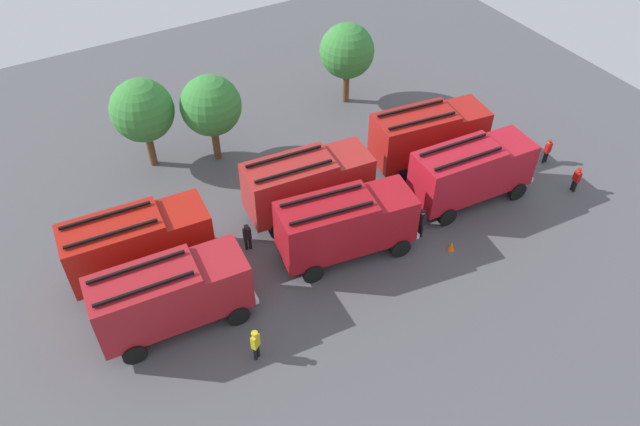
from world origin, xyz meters
TOP-DOWN VIEW (x-y plane):
  - ground_plane at (0.00, 0.00)m, footprint 55.03×55.03m
  - fire_truck_0 at (-8.97, -2.08)m, footprint 7.35×3.14m
  - fire_truck_1 at (0.33, -2.03)m, footprint 7.48×3.59m
  - fire_truck_2 at (8.72, -1.85)m, footprint 7.33×3.10m
  - fire_truck_3 at (-9.26, 1.88)m, footprint 7.36×3.17m
  - fire_truck_4 at (0.22, 1.76)m, footprint 7.39×3.26m
  - fire_truck_5 at (8.75, 2.14)m, footprint 7.45×3.47m
  - firefighter_0 at (-3.96, 0.78)m, footprint 0.46×0.31m
  - firefighter_1 at (4.61, -2.92)m, footprint 0.29×0.44m
  - firefighter_2 at (15.27, -1.52)m, footprint 0.44×0.28m
  - firefighter_3 at (-6.50, -5.66)m, footprint 0.48×0.43m
  - firefighter_4 at (14.73, -4.36)m, footprint 0.29×0.44m
  - tree_0 at (-5.98, 10.38)m, footprint 3.73×3.73m
  - tree_1 at (-2.27, 9.01)m, footprint 3.65×3.65m
  - tree_2 at (8.14, 10.65)m, footprint 3.68×3.68m
  - traffic_cone_0 at (5.40, -4.65)m, footprint 0.39×0.39m
  - traffic_cone_1 at (0.69, 4.80)m, footprint 0.41×0.41m

SIDE VIEW (x-z plane):
  - ground_plane at x=0.00m, z-range 0.00..0.00m
  - traffic_cone_0 at x=5.40m, z-range 0.00..0.55m
  - traffic_cone_1 at x=0.69m, z-range 0.00..0.59m
  - firefighter_4 at x=14.73m, z-range 0.09..1.70m
  - firefighter_2 at x=15.27m, z-range 0.09..1.70m
  - firefighter_0 at x=-3.96m, z-range 0.10..1.76m
  - firefighter_1 at x=4.61m, z-range 0.12..1.92m
  - firefighter_3 at x=-6.50m, z-range 0.13..1.97m
  - fire_truck_0 at x=-8.97m, z-range 0.21..4.09m
  - fire_truck_1 at x=0.33m, z-range 0.21..4.09m
  - fire_truck_2 at x=8.72m, z-range 0.21..4.09m
  - fire_truck_3 at x=-9.26m, z-range 0.21..4.09m
  - fire_truck_4 at x=0.22m, z-range 0.21..4.09m
  - fire_truck_5 at x=8.75m, z-range 0.21..4.09m
  - tree_1 at x=-2.27m, z-range 0.98..6.63m
  - tree_2 at x=8.14m, z-range 0.99..6.70m
  - tree_0 at x=-5.98m, z-range 1.00..6.78m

